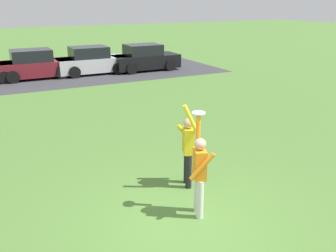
{
  "coord_description": "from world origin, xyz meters",
  "views": [
    {
      "loc": [
        -3.15,
        -5.35,
        4.13
      ],
      "look_at": [
        0.59,
        1.92,
        1.33
      ],
      "focal_mm": 39.24,
      "sensor_mm": 36.0,
      "label": 1
    }
  ],
  "objects": [
    {
      "name": "ground_plane",
      "position": [
        0.0,
        0.0,
        0.0
      ],
      "size": [
        120.0,
        120.0,
        0.0
      ],
      "primitive_type": "plane",
      "color": "#4C7533"
    },
    {
      "name": "person_catcher",
      "position": [
        0.37,
        0.15,
        0.98
      ],
      "size": [
        0.48,
        0.59,
        2.08
      ],
      "rotation": [
        0.0,
        0.0,
        1.22
      ],
      "color": "silver",
      "rests_on": "ground_plane"
    },
    {
      "name": "person_defender",
      "position": [
        0.8,
        1.34,
        0.98
      ],
      "size": [
        0.57,
        0.64,
        2.04
      ],
      "rotation": [
        0.0,
        0.0,
        4.36
      ],
      "color": "black",
      "rests_on": "ground_plane"
    },
    {
      "name": "frisbee_disc",
      "position": [
        0.45,
        0.37,
        2.09
      ],
      "size": [
        0.25,
        0.25,
        0.02
      ],
      "primitive_type": "cylinder",
      "color": "white",
      "rests_on": "person_catcher"
    },
    {
      "name": "parked_car_maroon",
      "position": [
        -0.46,
        16.14,
        0.73
      ],
      "size": [
        4.11,
        2.05,
        1.59
      ],
      "rotation": [
        0.0,
        0.0,
        -0.0
      ],
      "color": "maroon",
      "rests_on": "ground_plane"
    },
    {
      "name": "parked_car_silver",
      "position": [
        2.73,
        16.0,
        0.73
      ],
      "size": [
        4.11,
        2.05,
        1.59
      ],
      "rotation": [
        0.0,
        0.0,
        -0.0
      ],
      "color": "#BCBCC1",
      "rests_on": "ground_plane"
    },
    {
      "name": "parked_car_black",
      "position": [
        6.0,
        15.61,
        0.73
      ],
      "size": [
        4.11,
        2.05,
        1.59
      ],
      "rotation": [
        0.0,
        0.0,
        -0.0
      ],
      "color": "black",
      "rests_on": "ground_plane"
    },
    {
      "name": "parking_strip",
      "position": [
        1.33,
        15.9,
        0.0
      ],
      "size": [
        18.47,
        6.4,
        0.01
      ],
      "primitive_type": "cube",
      "color": "#38383D",
      "rests_on": "ground_plane"
    }
  ]
}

